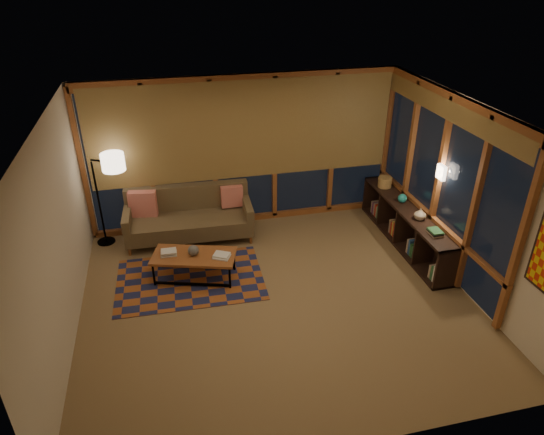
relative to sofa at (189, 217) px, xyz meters
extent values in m
cube|color=#7B624A|center=(1.07, -2.00, -0.44)|extent=(5.50, 5.00, 0.01)
cube|color=white|center=(1.07, -2.00, 2.26)|extent=(5.50, 5.00, 0.01)
cube|color=beige|center=(1.07, 0.50, 0.91)|extent=(5.50, 0.01, 2.70)
cube|color=beige|center=(1.07, -4.50, 0.91)|extent=(5.50, 0.01, 2.70)
cube|color=beige|center=(-1.68, -2.00, 0.91)|extent=(0.01, 5.00, 2.70)
cube|color=beige|center=(3.82, -2.00, 0.91)|extent=(0.01, 5.00, 2.70)
cube|color=#974E21|center=(-0.11, -1.23, -0.43)|extent=(2.25, 1.53, 0.01)
sphere|color=black|center=(-0.02, -1.20, 0.06)|extent=(0.19, 0.19, 0.17)
cylinder|color=#A97F47|center=(3.54, -0.11, 0.33)|extent=(0.28, 0.28, 0.18)
sphere|color=teal|center=(3.56, -0.77, 0.32)|extent=(0.19, 0.19, 0.15)
imported|color=tan|center=(3.56, -1.38, 0.34)|extent=(0.22, 0.22, 0.20)
camera|label=1|loc=(-0.27, -7.44, 3.97)|focal=32.00mm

